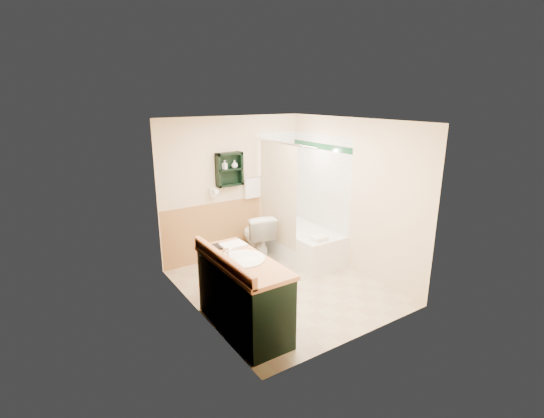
{
  "coord_description": "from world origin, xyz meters",
  "views": [
    {
      "loc": [
        -3.02,
        -4.28,
        2.72
      ],
      "look_at": [
        -0.06,
        0.2,
        1.16
      ],
      "focal_mm": 26.0,
      "sensor_mm": 36.0,
      "label": 1
    }
  ],
  "objects_px": {
    "wall_shelf": "(229,169)",
    "toilet": "(257,236)",
    "soap_bottle_b": "(235,165)",
    "vanity_book": "(210,241)",
    "vanity": "(243,295)",
    "hair_dryer": "(213,192)",
    "bathtub": "(302,243)",
    "soap_bottle_a": "(225,167)"
  },
  "relations": [
    {
      "from": "wall_shelf",
      "to": "soap_bottle_b",
      "type": "relative_size",
      "value": 4.27
    },
    {
      "from": "wall_shelf",
      "to": "soap_bottle_a",
      "type": "bearing_deg",
      "value": -176.7
    },
    {
      "from": "soap_bottle_b",
      "to": "hair_dryer",
      "type": "bearing_deg",
      "value": 175.65
    },
    {
      "from": "wall_shelf",
      "to": "hair_dryer",
      "type": "xyz_separation_m",
      "value": [
        -0.3,
        0.02,
        -0.35
      ]
    },
    {
      "from": "hair_dryer",
      "to": "soap_bottle_b",
      "type": "height_order",
      "value": "soap_bottle_b"
    },
    {
      "from": "wall_shelf",
      "to": "bathtub",
      "type": "distance_m",
      "value": 1.78
    },
    {
      "from": "wall_shelf",
      "to": "vanity",
      "type": "distance_m",
      "value": 2.46
    },
    {
      "from": "hair_dryer",
      "to": "toilet",
      "type": "xyz_separation_m",
      "value": [
        0.64,
        -0.3,
        -0.8
      ]
    },
    {
      "from": "wall_shelf",
      "to": "vanity",
      "type": "bearing_deg",
      "value": -114.07
    },
    {
      "from": "bathtub",
      "to": "toilet",
      "type": "height_order",
      "value": "toilet"
    },
    {
      "from": "wall_shelf",
      "to": "soap_bottle_b",
      "type": "height_order",
      "value": "wall_shelf"
    },
    {
      "from": "hair_dryer",
      "to": "wall_shelf",
      "type": "bearing_deg",
      "value": -4.76
    },
    {
      "from": "vanity",
      "to": "toilet",
      "type": "xyz_separation_m",
      "value": [
        1.24,
        1.73,
        -0.05
      ]
    },
    {
      "from": "wall_shelf",
      "to": "hair_dryer",
      "type": "height_order",
      "value": "wall_shelf"
    },
    {
      "from": "wall_shelf",
      "to": "toilet",
      "type": "bearing_deg",
      "value": -39.07
    },
    {
      "from": "soap_bottle_a",
      "to": "soap_bottle_b",
      "type": "relative_size",
      "value": 1.11
    },
    {
      "from": "bathtub",
      "to": "toilet",
      "type": "bearing_deg",
      "value": 150.23
    },
    {
      "from": "bathtub",
      "to": "soap_bottle_a",
      "type": "xyz_separation_m",
      "value": [
        -1.11,
        0.66,
        1.34
      ]
    },
    {
      "from": "vanity",
      "to": "bathtub",
      "type": "xyz_separation_m",
      "value": [
        1.92,
        1.34,
        -0.19
      ]
    },
    {
      "from": "vanity",
      "to": "bathtub",
      "type": "height_order",
      "value": "vanity"
    },
    {
      "from": "toilet",
      "to": "vanity_book",
      "type": "distance_m",
      "value": 1.94
    },
    {
      "from": "toilet",
      "to": "soap_bottle_b",
      "type": "height_order",
      "value": "soap_bottle_b"
    },
    {
      "from": "hair_dryer",
      "to": "vanity",
      "type": "height_order",
      "value": "hair_dryer"
    },
    {
      "from": "bathtub",
      "to": "soap_bottle_b",
      "type": "height_order",
      "value": "soap_bottle_b"
    },
    {
      "from": "vanity",
      "to": "vanity_book",
      "type": "distance_m",
      "value": 0.78
    },
    {
      "from": "vanity",
      "to": "bathtub",
      "type": "relative_size",
      "value": 0.94
    },
    {
      "from": "toilet",
      "to": "soap_bottle_b",
      "type": "relative_size",
      "value": 6.34
    },
    {
      "from": "soap_bottle_b",
      "to": "soap_bottle_a",
      "type": "bearing_deg",
      "value": 180.0
    },
    {
      "from": "hair_dryer",
      "to": "bathtub",
      "type": "height_order",
      "value": "hair_dryer"
    },
    {
      "from": "toilet",
      "to": "vanity_book",
      "type": "height_order",
      "value": "vanity_book"
    },
    {
      "from": "bathtub",
      "to": "soap_bottle_b",
      "type": "distance_m",
      "value": 1.77
    },
    {
      "from": "vanity_book",
      "to": "soap_bottle_a",
      "type": "xyz_separation_m",
      "value": [
        0.97,
        1.47,
        0.6
      ]
    },
    {
      "from": "vanity",
      "to": "vanity_book",
      "type": "bearing_deg",
      "value": 107.38
    },
    {
      "from": "toilet",
      "to": "vanity_book",
      "type": "xyz_separation_m",
      "value": [
        -1.4,
        -1.2,
        0.6
      ]
    },
    {
      "from": "vanity",
      "to": "toilet",
      "type": "bearing_deg",
      "value": 54.34
    },
    {
      "from": "toilet",
      "to": "soap_bottle_a",
      "type": "distance_m",
      "value": 1.3
    },
    {
      "from": "bathtub",
      "to": "soap_bottle_a",
      "type": "bearing_deg",
      "value": 149.17
    },
    {
      "from": "vanity_book",
      "to": "wall_shelf",
      "type": "bearing_deg",
      "value": 67.16
    },
    {
      "from": "wall_shelf",
      "to": "vanity",
      "type": "xyz_separation_m",
      "value": [
        -0.89,
        -2.0,
        -1.1
      ]
    },
    {
      "from": "soap_bottle_b",
      "to": "bathtub",
      "type": "bearing_deg",
      "value": -35.49
    },
    {
      "from": "soap_bottle_a",
      "to": "bathtub",
      "type": "bearing_deg",
      "value": -30.83
    },
    {
      "from": "hair_dryer",
      "to": "soap_bottle_a",
      "type": "height_order",
      "value": "soap_bottle_a"
    }
  ]
}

